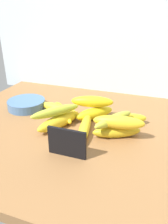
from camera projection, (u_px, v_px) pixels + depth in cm
name	position (u px, v px, depth cm)	size (l,w,h in cm)	color
counter_top	(97.00, 134.00, 75.11)	(110.00, 76.00, 3.00)	olive
back_wall	(125.00, 21.00, 93.87)	(130.00, 2.00, 70.00)	silver
chalkboard_sign	(67.00, 144.00, 60.41)	(11.00, 1.80, 8.40)	black
fruit_bowl	(27.00, 104.00, 90.35)	(15.01, 15.01, 3.42)	#456B9B
banana_0	(63.00, 112.00, 83.23)	(18.65, 3.62, 3.62)	yellow
banana_1	(59.00, 121.00, 75.91)	(18.14, 4.37, 4.37)	yellow
banana_2	(117.00, 132.00, 70.13)	(15.41, 3.78, 3.78)	gold
banana_3	(85.00, 128.00, 72.47)	(20.92, 3.39, 3.39)	yellow
banana_4	(124.00, 120.00, 77.18)	(16.27, 4.17, 4.17)	yellow
banana_5	(58.00, 108.00, 86.54)	(17.46, 3.53, 3.53)	yellow
banana_6	(94.00, 113.00, 81.61)	(15.24, 4.24, 4.24)	yellow
banana_7	(92.00, 102.00, 80.85)	(15.36, 4.14, 4.14)	yellow
banana_8	(56.00, 111.00, 74.09)	(17.56, 3.23, 3.23)	#ADBB32
banana_9	(119.00, 122.00, 67.55)	(15.74, 4.09, 4.09)	yellow
banana_10	(114.00, 120.00, 69.97)	(16.31, 3.22, 3.22)	gold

